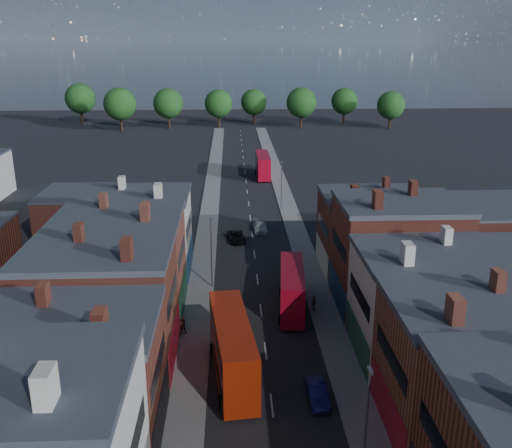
{
  "coord_description": "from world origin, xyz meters",
  "views": [
    {
      "loc": [
        -2.84,
        -29.06,
        26.71
      ],
      "look_at": [
        0.0,
        35.49,
        5.67
      ],
      "focal_mm": 40.0,
      "sensor_mm": 36.0,
      "label": 1
    }
  ],
  "objects": [
    {
      "name": "bus_1",
      "position": [
        3.19,
        24.14,
        2.4
      ],
      "size": [
        3.27,
        10.47,
        4.45
      ],
      "rotation": [
        0.0,
        0.0,
        -0.09
      ],
      "color": "red",
      "rests_on": "ground"
    },
    {
      "name": "ped_3",
      "position": [
        5.42,
        23.51,
        0.94
      ],
      "size": [
        0.64,
        1.04,
        1.64
      ],
      "primitive_type": "imported",
      "rotation": [
        0.0,
        0.0,
        1.34
      ],
      "color": "#5A544D",
      "rests_on": "pavement_east"
    },
    {
      "name": "pavement_west",
      "position": [
        -6.5,
        50.0,
        0.06
      ],
      "size": [
        3.0,
        200.0,
        0.12
      ],
      "primitive_type": "cube",
      "color": "gray",
      "rests_on": "ground"
    },
    {
      "name": "pavement_east",
      "position": [
        6.5,
        50.0,
        0.06
      ],
      "size": [
        3.0,
        200.0,
        0.12
      ],
      "primitive_type": "cube",
      "color": "gray",
      "rests_on": "ground"
    },
    {
      "name": "bus_2",
      "position": [
        3.5,
        83.48,
        2.52
      ],
      "size": [
        2.8,
        10.84,
        4.68
      ],
      "rotation": [
        0.0,
        0.0,
        0.01
      ],
      "color": "#A5071D",
      "rests_on": "ground"
    },
    {
      "name": "lamp_post_3",
      "position": [
        5.2,
        60.0,
        4.7
      ],
      "size": [
        0.25,
        0.7,
        8.12
      ],
      "color": "slate",
      "rests_on": "ground"
    },
    {
      "name": "ped_1",
      "position": [
        -7.7,
        19.37,
        1.01
      ],
      "size": [
        0.93,
        0.61,
        1.78
      ],
      "primitive_type": "imported",
      "rotation": [
        0.0,
        0.0,
        3.3
      ],
      "color": "#421A1A",
      "rests_on": "pavement_west"
    },
    {
      "name": "car_3",
      "position": [
        1.2,
        49.39,
        0.66
      ],
      "size": [
        2.04,
        4.64,
        1.32
      ],
      "primitive_type": "imported",
      "rotation": [
        0.0,
        0.0,
        0.04
      ],
      "color": "silver",
      "rests_on": "ground"
    },
    {
      "name": "terrace_west",
      "position": [
        -14.0,
        0.0,
        5.54
      ],
      "size": [
        12.0,
        80.0,
        11.09
      ],
      "primitive_type": "cube",
      "color": "maroon",
      "rests_on": "ground"
    },
    {
      "name": "lamp_post_2",
      "position": [
        -5.2,
        30.0,
        4.7
      ],
      "size": [
        0.25,
        0.7,
        8.12
      ],
      "color": "slate",
      "rests_on": "ground"
    },
    {
      "name": "bus_0",
      "position": [
        -2.96,
        11.85,
        2.79
      ],
      "size": [
        4.07,
        12.21,
        5.17
      ],
      "rotation": [
        0.0,
        0.0,
        0.11
      ],
      "color": "#AE2209",
      "rests_on": "ground"
    },
    {
      "name": "terrace_east",
      "position": [
        14.0,
        0.0,
        5.54
      ],
      "size": [
        12.0,
        80.0,
        11.09
      ],
      "primitive_type": "cube",
      "color": "maroon",
      "rests_on": "ground"
    },
    {
      "name": "lamp_post_1",
      "position": [
        5.2,
        0.0,
        4.7
      ],
      "size": [
        0.25,
        0.7,
        8.12
      ],
      "color": "slate",
      "rests_on": "ground"
    },
    {
      "name": "car_1",
      "position": [
        3.54,
        8.45,
        0.67
      ],
      "size": [
        1.57,
        4.14,
        1.35
      ],
      "primitive_type": "imported",
      "rotation": [
        0.0,
        0.0,
        0.04
      ],
      "color": "#131654",
      "rests_on": "ground"
    },
    {
      "name": "car_2",
      "position": [
        -2.26,
        45.34,
        0.66
      ],
      "size": [
        2.8,
        4.97,
        1.31
      ],
      "primitive_type": "imported",
      "rotation": [
        0.0,
        0.0,
        0.14
      ],
      "color": "black",
      "rests_on": "ground"
    }
  ]
}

